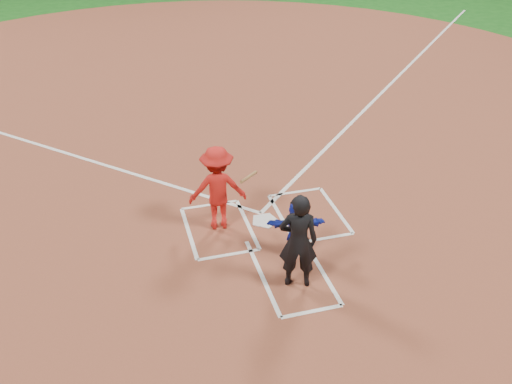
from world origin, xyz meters
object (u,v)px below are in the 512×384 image
object	(u,v)px
catcher	(297,227)
batter_at_plate	(218,188)
umpire	(298,241)
home_plate	(265,221)

from	to	relation	value
catcher	batter_at_plate	distance (m)	1.80
umpire	batter_at_plate	distance (m)	2.33
batter_at_plate	umpire	bearing A→B (deg)	-66.32
home_plate	batter_at_plate	distance (m)	1.30
home_plate	umpire	bearing A→B (deg)	89.64
catcher	home_plate	bearing A→B (deg)	-65.80
home_plate	umpire	world-z (taller)	umpire
umpire	batter_at_plate	bearing A→B (deg)	-49.52
batter_at_plate	home_plate	bearing A→B (deg)	-5.92
home_plate	batter_at_plate	bearing A→B (deg)	-5.92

